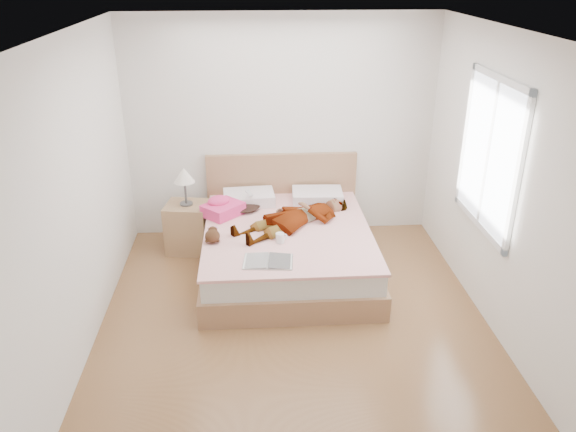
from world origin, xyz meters
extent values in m
plane|color=#54351A|center=(0.00, 0.00, 0.00)|extent=(4.00, 4.00, 0.00)
imported|color=silver|center=(0.11, 1.10, 0.61)|extent=(1.53, 1.29, 0.20)
ellipsoid|color=black|center=(-0.46, 1.55, 0.55)|extent=(0.44, 0.52, 0.07)
cube|color=silver|center=(-0.39, 1.50, 0.70)|extent=(0.09, 0.11, 0.05)
plane|color=white|center=(0.00, 0.00, 2.60)|extent=(4.00, 4.00, 0.00)
plane|color=silver|center=(0.00, 2.00, 1.30)|extent=(3.60, 0.00, 3.60)
plane|color=silver|center=(0.00, -2.00, 1.30)|extent=(3.60, 0.00, 3.60)
plane|color=white|center=(-1.80, 0.00, 1.30)|extent=(0.00, 4.00, 4.00)
plane|color=white|center=(1.80, 0.00, 1.30)|extent=(0.00, 4.00, 4.00)
cube|color=white|center=(1.78, 0.30, 1.50)|extent=(0.02, 1.10, 1.30)
cube|color=silver|center=(1.78, -0.28, 1.50)|extent=(0.04, 0.06, 1.42)
cube|color=silver|center=(1.78, 0.88, 1.50)|extent=(0.04, 0.06, 1.42)
cube|color=silver|center=(1.78, 0.30, 0.82)|extent=(0.04, 1.22, 0.06)
cube|color=silver|center=(1.78, 0.30, 2.18)|extent=(0.04, 1.22, 0.06)
cube|color=silver|center=(1.77, 0.30, 1.50)|extent=(0.03, 0.04, 1.30)
cube|color=olive|center=(0.00, 0.95, 0.13)|extent=(1.78, 2.08, 0.26)
cube|color=silver|center=(0.00, 0.95, 0.37)|extent=(1.70, 2.00, 0.22)
cube|color=white|center=(0.00, 0.95, 0.49)|extent=(1.74, 2.04, 0.03)
cube|color=brown|center=(0.00, 1.96, 0.50)|extent=(1.80, 0.07, 1.00)
cube|color=white|center=(-0.40, 1.67, 0.57)|extent=(0.61, 0.44, 0.13)
cube|color=white|center=(0.40, 1.67, 0.57)|extent=(0.60, 0.43, 0.13)
cube|color=#F442A4|center=(-0.69, 1.35, 0.58)|extent=(0.52, 0.52, 0.13)
ellipsoid|color=#EA3F85|center=(-0.74, 1.38, 0.66)|extent=(0.30, 0.26, 0.12)
cube|color=silver|center=(-0.23, 0.23, 0.52)|extent=(0.48, 0.34, 0.01)
cube|color=white|center=(-0.35, 0.25, 0.53)|extent=(0.25, 0.32, 0.02)
cube|color=black|center=(-0.11, 0.22, 0.53)|extent=(0.25, 0.32, 0.02)
cylinder|color=silver|center=(-0.09, 0.64, 0.56)|extent=(0.11, 0.11, 0.10)
torus|color=white|center=(-0.05, 0.65, 0.56)|extent=(0.07, 0.04, 0.07)
cylinder|color=black|center=(-0.09, 0.64, 0.60)|extent=(0.10, 0.10, 0.00)
ellipsoid|color=black|center=(-0.77, 0.69, 0.58)|extent=(0.15, 0.18, 0.13)
ellipsoid|color=beige|center=(-0.77, 0.67, 0.59)|extent=(0.08, 0.09, 0.06)
sphere|color=#321E0D|center=(-0.77, 0.78, 0.59)|extent=(0.10, 0.10, 0.10)
sphere|color=pink|center=(-0.81, 0.81, 0.61)|extent=(0.04, 0.04, 0.04)
sphere|color=pink|center=(-0.74, 0.82, 0.61)|extent=(0.04, 0.04, 0.04)
ellipsoid|color=black|center=(-0.83, 0.65, 0.55)|extent=(0.04, 0.06, 0.03)
ellipsoid|color=black|center=(-0.71, 0.65, 0.55)|extent=(0.04, 0.06, 0.03)
cube|color=olive|center=(-1.11, 1.52, 0.29)|extent=(0.53, 0.49, 0.57)
cylinder|color=#474747|center=(-1.11, 1.52, 0.58)|extent=(0.17, 0.17, 0.02)
cylinder|color=#4C4C4C|center=(-1.11, 1.52, 0.73)|extent=(0.03, 0.03, 0.29)
cone|color=silver|center=(-1.11, 1.52, 0.93)|extent=(0.26, 0.26, 0.17)
camera|label=1|loc=(-0.36, -4.37, 3.09)|focal=35.00mm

